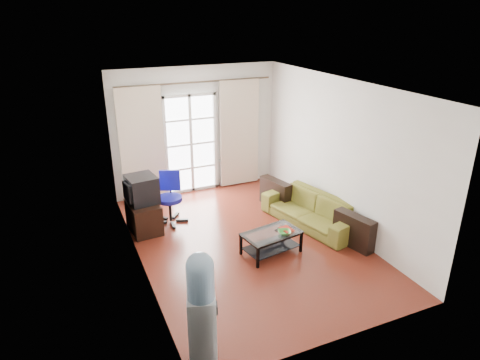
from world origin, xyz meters
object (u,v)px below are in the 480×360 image
(tv_stand, at_px, (144,217))
(crt_tv, at_px, (141,189))
(water_cooler, at_px, (202,311))
(sofa, at_px, (311,210))
(coffee_table, at_px, (271,240))
(task_chair, at_px, (170,207))

(tv_stand, bearing_deg, crt_tv, 85.64)
(crt_tv, distance_m, water_cooler, 3.55)
(water_cooler, bearing_deg, tv_stand, 106.46)
(sofa, bearing_deg, coffee_table, -75.38)
(tv_stand, bearing_deg, sofa, -23.87)
(sofa, height_order, water_cooler, water_cooler)
(sofa, distance_m, water_cooler, 3.90)
(coffee_table, bearing_deg, task_chair, 124.21)
(crt_tv, bearing_deg, water_cooler, -99.15)
(tv_stand, xyz_separation_m, water_cooler, (-0.08, -3.48, 0.51))
(coffee_table, bearing_deg, sofa, 28.19)
(coffee_table, height_order, crt_tv, crt_tv)
(sofa, relative_size, tv_stand, 2.83)
(coffee_table, height_order, tv_stand, tv_stand)
(sofa, xyz_separation_m, tv_stand, (-2.90, 1.00, -0.02))
(coffee_table, xyz_separation_m, water_cooler, (-1.82, -1.86, 0.53))
(task_chair, bearing_deg, crt_tv, -148.20)
(sofa, relative_size, water_cooler, 1.41)
(task_chair, height_order, water_cooler, water_cooler)
(coffee_table, xyz_separation_m, task_chair, (-1.21, 1.78, 0.04))
(tv_stand, relative_size, crt_tv, 1.24)
(coffee_table, xyz_separation_m, tv_stand, (-1.74, 1.62, 0.03))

